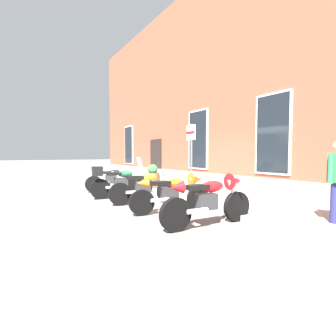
% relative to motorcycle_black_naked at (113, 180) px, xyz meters
% --- Properties ---
extents(ground_plane, '(140.00, 140.00, 0.00)m').
position_rel_motorcycle_black_naked_xyz_m(ground_plane, '(2.75, 0.76, -0.48)').
color(ground_plane, '#565451').
extents(sidewalk, '(31.01, 2.75, 0.13)m').
position_rel_motorcycle_black_naked_xyz_m(sidewalk, '(2.75, 2.13, -0.41)').
color(sidewalk, gray).
rests_on(sidewalk, ground_plane).
extents(lane_stripe, '(31.01, 0.12, 0.01)m').
position_rel_motorcycle_black_naked_xyz_m(lane_stripe, '(2.75, -2.44, -0.47)').
color(lane_stripe, silver).
rests_on(lane_stripe, ground_plane).
extents(brick_pub_facade, '(25.01, 7.25, 8.78)m').
position_rel_motorcycle_black_naked_xyz_m(brick_pub_facade, '(2.75, 7.08, 3.91)').
color(brick_pub_facade, brown).
rests_on(brick_pub_facade, ground_plane).
extents(motorcycle_black_naked, '(0.89, 1.95, 0.94)m').
position_rel_motorcycle_black_naked_xyz_m(motorcycle_black_naked, '(0.00, 0.00, 0.00)').
color(motorcycle_black_naked, black).
rests_on(motorcycle_black_naked, ground_plane).
extents(motorcycle_green_touring, '(0.75, 2.10, 1.36)m').
position_rel_motorcycle_black_naked_xyz_m(motorcycle_green_touring, '(1.40, -0.30, 0.09)').
color(motorcycle_green_touring, black).
rests_on(motorcycle_green_touring, ground_plane).
extents(motorcycle_yellow_naked, '(0.70, 2.08, 0.97)m').
position_rel_motorcycle_black_naked_xyz_m(motorcycle_yellow_naked, '(2.76, -0.05, 0.01)').
color(motorcycle_yellow_naked, black).
rests_on(motorcycle_yellow_naked, ground_plane).
extents(motorcycle_orange_sport, '(0.68, 2.15, 1.00)m').
position_rel_motorcycle_black_naked_xyz_m(motorcycle_orange_sport, '(4.14, 0.05, 0.07)').
color(motorcycle_orange_sport, black).
rests_on(motorcycle_orange_sport, ground_plane).
extents(motorcycle_red_sport, '(0.62, 2.21, 1.06)m').
position_rel_motorcycle_black_naked_xyz_m(motorcycle_red_sport, '(5.54, 0.02, 0.10)').
color(motorcycle_red_sport, black).
rests_on(motorcycle_red_sport, ground_plane).
extents(parking_sign, '(0.36, 0.07, 2.23)m').
position_rel_motorcycle_black_naked_xyz_m(parking_sign, '(3.47, 1.12, 1.10)').
color(parking_sign, '#4C4C51').
rests_on(parking_sign, sidewalk).
extents(barrel_planter, '(0.60, 0.60, 0.94)m').
position_rel_motorcycle_black_naked_xyz_m(barrel_planter, '(0.59, 1.46, 0.06)').
color(barrel_planter, brown).
rests_on(barrel_planter, sidewalk).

